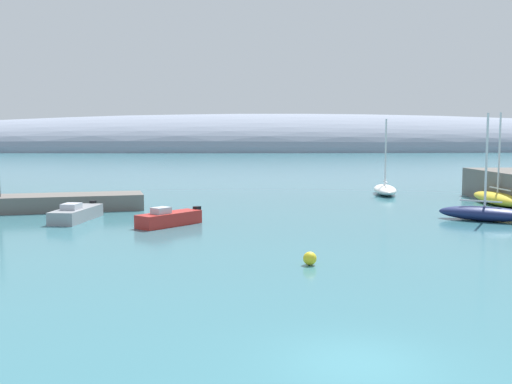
{
  "coord_description": "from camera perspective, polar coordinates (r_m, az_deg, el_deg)",
  "views": [
    {
      "loc": [
        -3.2,
        -14.39,
        5.75
      ],
      "look_at": [
        -1.58,
        23.61,
        2.11
      ],
      "focal_mm": 41.76,
      "sensor_mm": 36.0,
      "label": 1
    }
  ],
  "objects": [
    {
      "name": "mooring_buoy_yellow",
      "position": [
        26.64,
        5.18,
        -6.36
      ],
      "size": [
        0.6,
        0.6,
        0.6
      ],
      "primitive_type": "sphere",
      "color": "yellow",
      "rests_on": "water"
    },
    {
      "name": "motorboat_grey_alongside_breakwater",
      "position": [
        42.01,
        -16.82,
        -1.99
      ],
      "size": [
        2.51,
        5.97,
        1.25
      ],
      "rotation": [
        0.0,
        0.0,
        4.56
      ],
      "color": "gray",
      "rests_on": "water"
    },
    {
      "name": "water",
      "position": [
        15.82,
        9.79,
        -15.92
      ],
      "size": [
        600.0,
        600.0,
        0.0
      ],
      "primitive_type": "plane",
      "color": "#38727F",
      "rests_on": "ground"
    },
    {
      "name": "sailboat_navy_near_shore",
      "position": [
        42.87,
        21.05,
        -1.89
      ],
      "size": [
        6.07,
        4.94,
        7.22
      ],
      "rotation": [
        0.0,
        0.0,
        5.69
      ],
      "color": "navy",
      "rests_on": "water"
    },
    {
      "name": "sailboat_yellow_outer_mooring",
      "position": [
        53.09,
        22.13,
        -0.56
      ],
      "size": [
        2.06,
        8.24,
        7.61
      ],
      "rotation": [
        0.0,
        0.0,
        1.59
      ],
      "color": "yellow",
      "rests_on": "water"
    },
    {
      "name": "motorboat_red_foreground",
      "position": [
        38.32,
        -8.31,
        -2.52
      ],
      "size": [
        4.07,
        4.29,
        1.24
      ],
      "rotation": [
        0.0,
        0.0,
        3.98
      ],
      "color": "red",
      "rests_on": "water"
    },
    {
      "name": "distant_ridge",
      "position": [
        223.27,
        2.89,
        3.98
      ],
      "size": [
        367.79,
        62.08,
        27.28
      ],
      "primitive_type": "ellipsoid",
      "color": "gray",
      "rests_on": "ground"
    },
    {
      "name": "sailboat_white_mid_mooring",
      "position": [
        59.18,
        12.25,
        0.26
      ],
      "size": [
        3.08,
        7.28,
        7.31
      ],
      "rotation": [
        0.0,
        0.0,
        1.42
      ],
      "color": "white",
      "rests_on": "water"
    }
  ]
}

